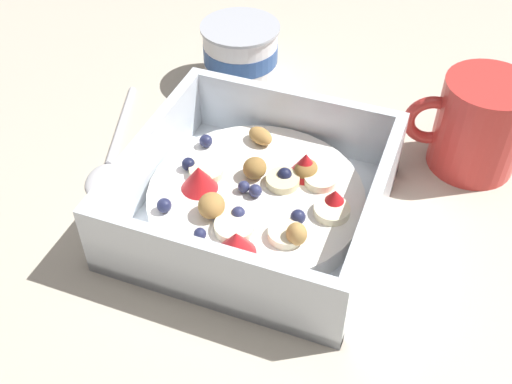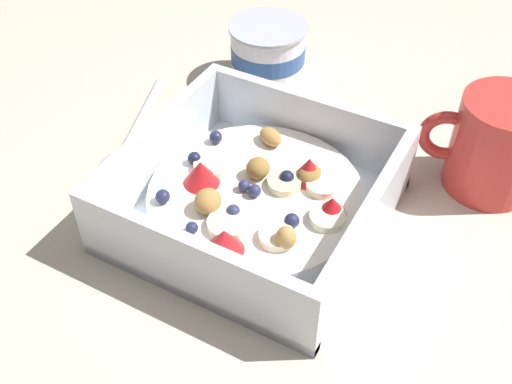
{
  "view_description": "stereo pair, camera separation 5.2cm",
  "coord_description": "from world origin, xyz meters",
  "px_view_note": "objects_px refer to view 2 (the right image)",
  "views": [
    {
      "loc": [
        0.12,
        -0.36,
        0.39
      ],
      "look_at": [
        -0.02,
        -0.01,
        0.03
      ],
      "focal_mm": 43.78,
      "sensor_mm": 36.0,
      "label": 1
    },
    {
      "loc": [
        0.16,
        -0.34,
        0.39
      ],
      "look_at": [
        -0.02,
        -0.01,
        0.03
      ],
      "focal_mm": 43.78,
      "sensor_mm": 36.0,
      "label": 2
    }
  ],
  "objects_px": {
    "spoon": "(123,147)",
    "yogurt_cup": "(268,53)",
    "coffee_mug": "(495,145)",
    "fruit_bowl": "(256,199)"
  },
  "relations": [
    {
      "from": "fruit_bowl",
      "to": "yogurt_cup",
      "type": "distance_m",
      "value": 0.22
    },
    {
      "from": "fruit_bowl",
      "to": "yogurt_cup",
      "type": "height_order",
      "value": "fruit_bowl"
    },
    {
      "from": "spoon",
      "to": "coffee_mug",
      "type": "relative_size",
      "value": 1.57
    },
    {
      "from": "fruit_bowl",
      "to": "coffee_mug",
      "type": "height_order",
      "value": "coffee_mug"
    },
    {
      "from": "spoon",
      "to": "yogurt_cup",
      "type": "height_order",
      "value": "yogurt_cup"
    },
    {
      "from": "fruit_bowl",
      "to": "coffee_mug",
      "type": "xyz_separation_m",
      "value": [
        0.16,
        0.14,
        0.02
      ]
    },
    {
      "from": "spoon",
      "to": "yogurt_cup",
      "type": "relative_size",
      "value": 2.0
    },
    {
      "from": "yogurt_cup",
      "to": "coffee_mug",
      "type": "xyz_separation_m",
      "value": [
        0.25,
        -0.06,
        0.01
      ]
    },
    {
      "from": "spoon",
      "to": "coffee_mug",
      "type": "xyz_separation_m",
      "value": [
        0.32,
        0.12,
        0.04
      ]
    },
    {
      "from": "fruit_bowl",
      "to": "spoon",
      "type": "xyz_separation_m",
      "value": [
        -0.16,
        0.02,
        -0.02
      ]
    }
  ]
}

